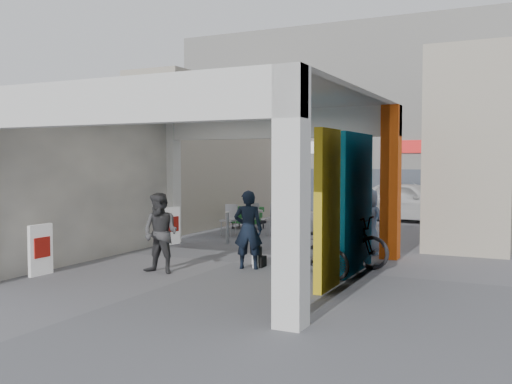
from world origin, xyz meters
The scene contains 21 objects.
ground centered at (0.00, 0.00, 0.00)m, with size 90.00×90.00×0.00m, color #5C5B60.
arcade_canopy centered at (0.54, -0.82, 2.30)m, with size 6.40×6.45×6.40m.
far_building centered at (0.00, 13.99, 3.99)m, with size 18.00×4.08×8.00m.
plaza_bldg_left centered at (-4.50, 7.50, 2.50)m, with size 2.00×9.00×5.00m, color #A8A08B.
plaza_bldg_right centered at (4.50, 7.50, 2.50)m, with size 2.00×9.00×5.00m, color #A8A08B.
bollard_left centered at (-1.50, 2.47, 0.43)m, with size 0.09×0.09×0.85m, color gray.
bollard_center centered at (-0.06, 2.33, 0.45)m, with size 0.09×0.09×0.91m, color gray.
bollard_right centered at (1.64, 2.57, 0.41)m, with size 0.09×0.09×0.82m, color gray.
advert_board_near centered at (-2.75, -2.88, 0.51)m, with size 0.12×0.55×1.00m.
advert_board_far centered at (-2.75, 1.66, 0.51)m, with size 0.20×0.55×1.00m.
cafe_set centered at (-1.69, 4.34, 0.33)m, with size 1.55×1.25×0.94m.
produce_stand centered at (-2.50, 5.74, 0.28)m, with size 1.08×0.59×0.71m.
crate_stack centered at (0.67, 7.88, 0.28)m, with size 0.49×0.40×0.56m.
border_collie centered at (0.74, -0.30, 0.24)m, with size 0.22×0.44×0.60m.
man_with_dog centered at (0.62, -0.51, 0.82)m, with size 0.60×0.39×1.63m, color black.
man_back_turned centered at (-0.74, -1.70, 0.80)m, with size 0.78×0.61×1.61m, color #3B3B3D.
man_elderly centered at (2.42, 2.34, 0.79)m, with size 0.77×0.50×1.57m, color #5E84B6.
man_crates centered at (0.47, 8.96, 0.88)m, with size 1.04×0.43×1.77m, color black.
bicycle_front centered at (2.30, 0.59, 0.54)m, with size 0.72×2.06×1.08m, color black.
bicycle_rear centered at (2.16, -0.80, 0.47)m, with size 0.44×1.55×0.93m, color black.
white_van centered at (1.90, 10.18, 0.75)m, with size 1.77×4.40×1.50m, color silver.
Camera 1 is at (5.86, -11.02, 2.25)m, focal length 40.00 mm.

